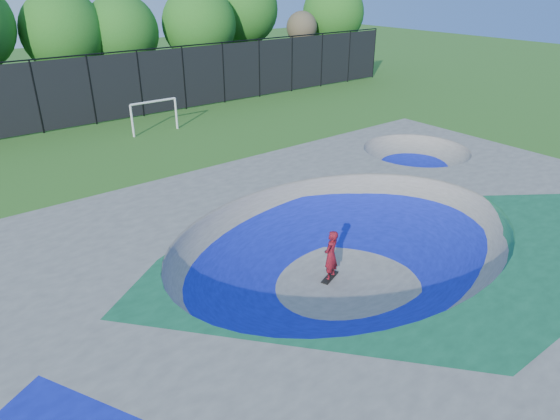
{
  "coord_description": "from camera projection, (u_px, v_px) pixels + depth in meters",
  "views": [
    {
      "loc": [
        -9.23,
        -8.69,
        8.14
      ],
      "look_at": [
        -0.13,
        3.0,
        1.1
      ],
      "focal_mm": 32.0,
      "sensor_mm": 36.0,
      "label": 1
    }
  ],
  "objects": [
    {
      "name": "ground",
      "position": [
        345.0,
        276.0,
        14.81
      ],
      "size": [
        120.0,
        120.0,
        0.0
      ],
      "primitive_type": "plane",
      "color": "#2B601A",
      "rests_on": "ground"
    },
    {
      "name": "skate_deck",
      "position": [
        347.0,
        255.0,
        14.49
      ],
      "size": [
        22.0,
        14.0,
        1.5
      ],
      "primitive_type": "cube",
      "color": "gray",
      "rests_on": "ground"
    },
    {
      "name": "skater",
      "position": [
        331.0,
        255.0,
        14.39
      ],
      "size": [
        0.66,
        0.54,
        1.56
      ],
      "primitive_type": "imported",
      "rotation": [
        0.0,
        0.0,
        3.49
      ],
      "color": "red",
      "rests_on": "ground"
    },
    {
      "name": "skateboard",
      "position": [
        330.0,
        277.0,
        14.72
      ],
      "size": [
        0.81,
        0.5,
        0.05
      ],
      "primitive_type": "cube",
      "rotation": [
        0.0,
        0.0,
        0.39
      ],
      "color": "black",
      "rests_on": "ground"
    },
    {
      "name": "soccer_goal",
      "position": [
        154.0,
        111.0,
        27.66
      ],
      "size": [
        2.76,
        0.12,
        1.82
      ],
      "color": "silver",
      "rests_on": "ground"
    },
    {
      "name": "fence",
      "position": [
        91.0,
        89.0,
        28.88
      ],
      "size": [
        48.09,
        0.09,
        4.04
      ],
      "color": "black",
      "rests_on": "ground"
    },
    {
      "name": "treeline",
      "position": [
        52.0,
        29.0,
        31.16
      ],
      "size": [
        52.47,
        6.97,
        8.32
      ],
      "color": "#433321",
      "rests_on": "ground"
    }
  ]
}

